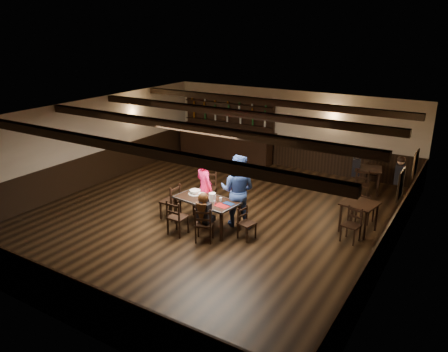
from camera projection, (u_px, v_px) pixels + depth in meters
The scene contains 25 objects.
ground at pixel (212, 216), 11.57m from camera, with size 10.00×10.00×0.00m, color black.
room_shell at pixel (213, 152), 11.02m from camera, with size 9.02×10.02×2.71m.
dining_table at pixel (207, 202), 10.71m from camera, with size 1.71×1.01×0.75m.
chair_near_left at pixel (176, 215), 10.35m from camera, with size 0.42×0.40×0.89m.
chair_near_right at pixel (204, 222), 10.02m from camera, with size 0.52×0.51×0.87m.
chair_end_left at pixel (173, 199), 11.24m from camera, with size 0.42×0.44×0.94m.
chair_end_right at pixel (245, 220), 10.27m from camera, with size 0.42×0.43×0.77m.
chair_far_pushed at pixel (209, 185), 12.26m from camera, with size 0.53×0.52×0.91m.
woman_pink at pixel (205, 188), 11.22m from camera, with size 0.59×0.39×1.63m, color #FF1A4B.
man_blue at pixel (238, 191), 10.78m from camera, with size 0.90×0.70×1.84m, color navy.
seated_person at pixel (204, 209), 9.98m from camera, with size 0.32×0.48×0.78m.
cake at pixel (195, 192), 11.01m from camera, with size 0.34×0.34×0.11m.
plate_stack_a at pixel (202, 196), 10.67m from camera, with size 0.17×0.17×0.16m, color white.
plate_stack_b at pixel (212, 197), 10.56m from camera, with size 0.17×0.17×0.20m, color white.
tea_light at pixel (210, 197), 10.74m from camera, with size 0.06×0.06×0.06m.
salt_shaker at pixel (214, 202), 10.38m from camera, with size 0.04×0.04×0.09m, color silver.
pepper_shaker at pixel (216, 202), 10.40m from camera, with size 0.03×0.03×0.08m, color #A5A8AD.
drink_glass at pixel (221, 199), 10.56m from camera, with size 0.06×0.06×0.10m, color silver.
menu_red at pixel (222, 206), 10.31m from camera, with size 0.34×0.24×0.00m, color maroon.
menu_blue at pixel (228, 204), 10.43m from camera, with size 0.27×0.19×0.00m, color #0E2046.
bar_counter at pixel (226, 139), 16.33m from camera, with size 3.92×0.70×2.20m.
back_table_a at pixel (360, 207), 10.51m from camera, with size 0.89×0.89×0.75m.
back_table_b at pixel (368, 171), 13.04m from camera, with size 0.92×0.92×0.75m.
bg_patron_left at pixel (357, 163), 13.13m from camera, with size 0.30×0.41×0.77m.
bg_patron_right at pixel (400, 170), 12.47m from camera, with size 0.28×0.41×0.81m.
Camera 1 is at (5.80, -8.85, 4.83)m, focal length 35.00 mm.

